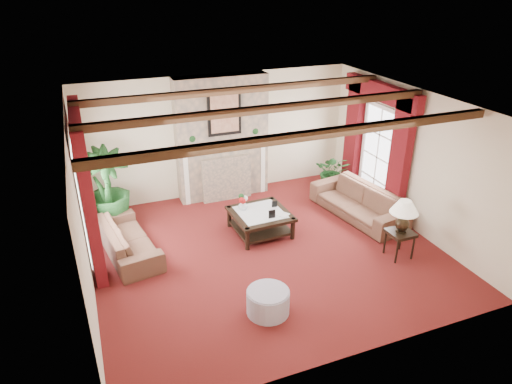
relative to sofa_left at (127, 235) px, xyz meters
name	(u,v)px	position (x,y,z in m)	size (l,w,h in m)	color
floor	(267,251)	(2.34, -0.86, -0.37)	(6.00, 6.00, 0.00)	#4A0D12
ceiling	(268,105)	(2.34, -0.86, 2.33)	(6.00, 6.00, 0.00)	white
back_wall	(219,135)	(2.34, 1.89, 0.98)	(6.00, 0.02, 2.70)	beige
left_wall	(80,214)	(-0.66, -0.86, 0.98)	(0.02, 5.50, 2.70)	beige
right_wall	(412,160)	(5.34, -0.86, 0.98)	(0.02, 5.50, 2.70)	beige
ceiling_beams	(268,109)	(2.34, -0.86, 2.27)	(6.00, 3.00, 0.12)	#352211
fireplace	(220,75)	(2.34, 1.69, 2.33)	(2.00, 0.52, 2.70)	tan
french_door_left	(72,143)	(-0.63, 0.14, 1.76)	(0.10, 1.10, 2.16)	white
french_door_right	(384,107)	(5.31, 0.14, 1.76)	(0.10, 1.10, 2.16)	white
curtains_left	(75,116)	(-0.52, 0.14, 2.18)	(0.20, 2.40, 2.55)	#49090E
curtains_right	(382,87)	(5.20, 0.14, 2.18)	(0.20, 2.40, 2.55)	#49090E
sofa_left	(127,235)	(0.00, 0.00, 0.00)	(0.85, 1.97, 0.75)	#340E1B
sofa_right	(359,197)	(4.62, -0.30, 0.05)	(1.00, 2.25, 0.85)	#340E1B
potted_palm	(109,205)	(-0.20, 1.14, 0.08)	(1.42, 1.83, 0.90)	black
small_plant	(333,175)	(4.79, 1.06, -0.04)	(1.14, 1.16, 0.68)	black
coffee_table	(260,222)	(2.48, -0.20, -0.15)	(1.07, 1.07, 0.44)	black
side_table	(399,244)	(4.45, -1.87, -0.12)	(0.42, 0.42, 0.50)	black
ottoman	(268,302)	(1.71, -2.41, -0.19)	(0.64, 0.64, 0.37)	#9D99AE
table_lamp	(403,216)	(4.45, -1.87, 0.44)	(0.49, 0.49, 0.62)	black
flower_vase	(243,205)	(2.21, 0.04, 0.15)	(0.24, 0.25, 0.18)	silver
book	(279,211)	(2.74, -0.49, 0.20)	(0.17, 0.13, 0.26)	black
photo_frame_a	(272,214)	(2.59, -0.49, 0.15)	(0.13, 0.02, 0.17)	black
photo_frame_b	(274,204)	(2.81, -0.10, 0.13)	(0.11, 0.02, 0.14)	black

